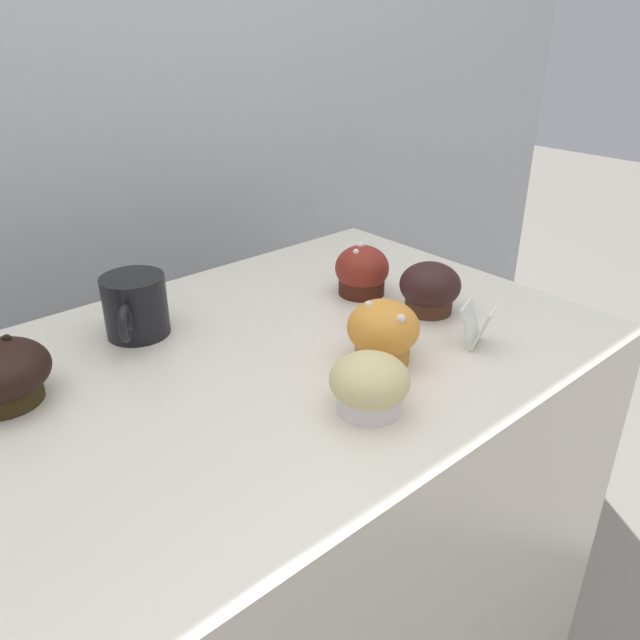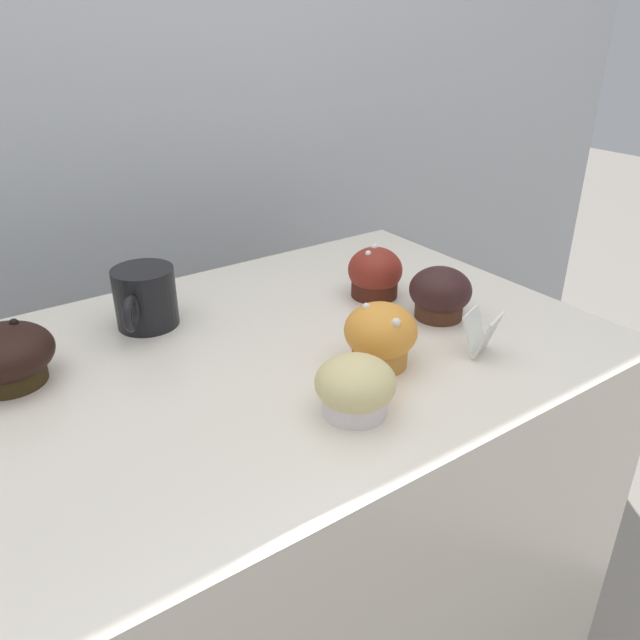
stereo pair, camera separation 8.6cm
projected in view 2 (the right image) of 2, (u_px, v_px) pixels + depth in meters
name	position (u px, v px, depth m)	size (l,w,h in m)	color
wall_back	(113.00, 243.00, 1.31)	(3.20, 0.10, 1.80)	#B2B7BC
display_counter	(267.00, 585.00, 1.07)	(1.00, 0.64, 0.91)	silver
muffin_front_center	(6.00, 356.00, 0.78)	(0.12, 0.12, 0.08)	#352811
muffin_back_left	(440.00, 294.00, 0.95)	(0.10, 0.10, 0.08)	#47291A
muffin_back_right	(380.00, 335.00, 0.82)	(0.10, 0.10, 0.09)	#C58235
muffin_front_left	(375.00, 274.00, 1.03)	(0.09, 0.09, 0.09)	#451C12
muffin_front_right	(355.00, 387.00, 0.73)	(0.10, 0.10, 0.07)	white
coffee_cup	(145.00, 297.00, 0.93)	(0.11, 0.12, 0.09)	black
price_card	(481.00, 333.00, 0.85)	(0.06, 0.06, 0.06)	white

